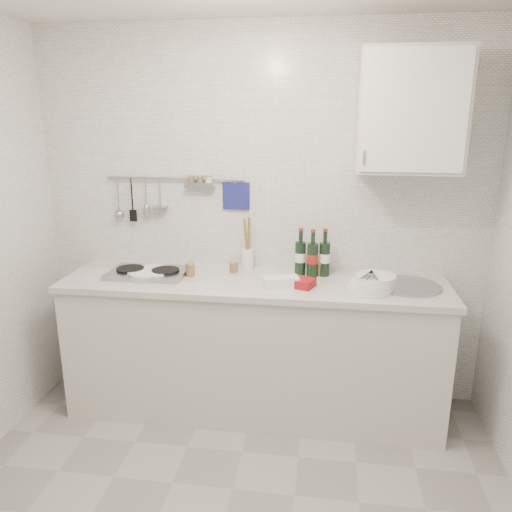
{
  "coord_description": "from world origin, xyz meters",
  "views": [
    {
      "loc": [
        0.44,
        -1.88,
        1.93
      ],
      "look_at": [
        0.04,
        0.9,
        1.14
      ],
      "focal_mm": 35.0,
      "sensor_mm": 36.0,
      "label": 1
    }
  ],
  "objects_px": {
    "plate_stack_sink": "(372,283)",
    "utensil_crock": "(247,256)",
    "wall_cabinet": "(410,112)",
    "plate_stack_hob": "(148,273)",
    "wine_bottles": "(313,253)"
  },
  "relations": [
    {
      "from": "plate_stack_sink",
      "to": "utensil_crock",
      "type": "bearing_deg",
      "value": 157.89
    },
    {
      "from": "wall_cabinet",
      "to": "plate_stack_sink",
      "type": "bearing_deg",
      "value": -129.12
    },
    {
      "from": "wall_cabinet",
      "to": "plate_stack_sink",
      "type": "xyz_separation_m",
      "value": [
        -0.17,
        -0.21,
        -0.99
      ]
    },
    {
      "from": "plate_stack_hob",
      "to": "wall_cabinet",
      "type": "bearing_deg",
      "value": 5.21
    },
    {
      "from": "wine_bottles",
      "to": "utensil_crock",
      "type": "height_order",
      "value": "utensil_crock"
    },
    {
      "from": "plate_stack_hob",
      "to": "utensil_crock",
      "type": "bearing_deg",
      "value": 23.68
    },
    {
      "from": "wall_cabinet",
      "to": "wine_bottles",
      "type": "bearing_deg",
      "value": 177.52
    },
    {
      "from": "wine_bottles",
      "to": "utensil_crock",
      "type": "distance_m",
      "value": 0.46
    },
    {
      "from": "wine_bottles",
      "to": "utensil_crock",
      "type": "xyz_separation_m",
      "value": [
        -0.44,
        0.1,
        -0.07
      ]
    },
    {
      "from": "plate_stack_sink",
      "to": "wall_cabinet",
      "type": "bearing_deg",
      "value": 50.88
    },
    {
      "from": "wall_cabinet",
      "to": "plate_stack_hob",
      "type": "height_order",
      "value": "wall_cabinet"
    },
    {
      "from": "wall_cabinet",
      "to": "utensil_crock",
      "type": "xyz_separation_m",
      "value": [
        -0.98,
        0.12,
        -0.94
      ]
    },
    {
      "from": "wall_cabinet",
      "to": "plate_stack_sink",
      "type": "relative_size",
      "value": 2.41
    },
    {
      "from": "wall_cabinet",
      "to": "plate_stack_hob",
      "type": "distance_m",
      "value": 1.89
    },
    {
      "from": "plate_stack_sink",
      "to": "utensil_crock",
      "type": "height_order",
      "value": "utensil_crock"
    }
  ]
}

